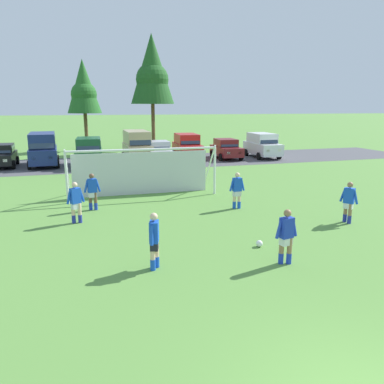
{
  "coord_description": "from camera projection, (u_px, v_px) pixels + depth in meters",
  "views": [
    {
      "loc": [
        -3.97,
        -3.52,
        4.47
      ],
      "look_at": [
        0.42,
        10.95,
        1.01
      ],
      "focal_mm": 34.88,
      "sensor_mm": 36.0,
      "label": 1
    }
  ],
  "objects": [
    {
      "name": "ground_plane",
      "position": [
        162.0,
        195.0,
        19.4
      ],
      "size": [
        400.0,
        400.0,
        0.0
      ],
      "primitive_type": "plane",
      "color": "#598C3D"
    },
    {
      "name": "parking_lot_strip",
      "position": [
        130.0,
        162.0,
        30.73
      ],
      "size": [
        52.0,
        8.4,
        0.01
      ],
      "primitive_type": "cube",
      "color": "#4C4C51",
      "rests_on": "ground"
    },
    {
      "name": "soccer_ball",
      "position": [
        259.0,
        244.0,
        12.17
      ],
      "size": [
        0.22,
        0.22,
        0.22
      ],
      "color": "white",
      "rests_on": "ground"
    },
    {
      "name": "soccer_goal",
      "position": [
        142.0,
        170.0,
        19.1
      ],
      "size": [
        7.46,
        2.09,
        2.57
      ],
      "color": "white",
      "rests_on": "ground"
    },
    {
      "name": "player_striker_near",
      "position": [
        76.0,
        203.0,
        14.53
      ],
      "size": [
        0.72,
        0.39,
        1.64
      ],
      "color": "beige",
      "rests_on": "ground"
    },
    {
      "name": "player_midfield_center",
      "position": [
        92.0,
        192.0,
        16.39
      ],
      "size": [
        0.75,
        0.31,
        1.64
      ],
      "color": "brown",
      "rests_on": "ground"
    },
    {
      "name": "player_defender_far",
      "position": [
        237.0,
        191.0,
        16.62
      ],
      "size": [
        0.74,
        0.28,
        1.64
      ],
      "color": "beige",
      "rests_on": "ground"
    },
    {
      "name": "player_winger_left",
      "position": [
        154.0,
        241.0,
        10.37
      ],
      "size": [
        0.37,
        0.7,
        1.64
      ],
      "color": "beige",
      "rests_on": "ground"
    },
    {
      "name": "player_winger_right",
      "position": [
        349.0,
        202.0,
        14.56
      ],
      "size": [
        0.44,
        0.69,
        1.64
      ],
      "color": "#936B4C",
      "rests_on": "ground"
    },
    {
      "name": "player_trailing_back",
      "position": [
        286.0,
        237.0,
        10.71
      ],
      "size": [
        0.75,
        0.31,
        1.64
      ],
      "color": "#936B4C",
      "rests_on": "ground"
    },
    {
      "name": "parked_car_slot_far_left",
      "position": [
        2.0,
        155.0,
        28.17
      ],
      "size": [
        2.14,
        4.26,
        1.72
      ],
      "color": "black",
      "rests_on": "ground"
    },
    {
      "name": "parked_car_slot_left",
      "position": [
        43.0,
        148.0,
        28.64
      ],
      "size": [
        2.37,
        4.89,
        2.52
      ],
      "color": "navy",
      "rests_on": "ground"
    },
    {
      "name": "parked_car_slot_center_left",
      "position": [
        89.0,
        152.0,
        28.53
      ],
      "size": [
        2.32,
        4.69,
        2.16
      ],
      "color": "#194C2D",
      "rests_on": "ground"
    },
    {
      "name": "parked_car_slot_center",
      "position": [
        137.0,
        145.0,
        31.23
      ],
      "size": [
        2.22,
        4.81,
        2.52
      ],
      "color": "tan",
      "rests_on": "ground"
    },
    {
      "name": "parked_car_slot_center_right",
      "position": [
        159.0,
        151.0,
        30.76
      ],
      "size": [
        2.19,
        4.28,
        1.72
      ],
      "color": "#B2B2BC",
      "rests_on": "ground"
    },
    {
      "name": "parked_car_slot_right",
      "position": [
        187.0,
        146.0,
        32.7
      ],
      "size": [
        2.38,
        4.72,
        2.16
      ],
      "color": "red",
      "rests_on": "ground"
    },
    {
      "name": "parked_car_slot_far_right",
      "position": [
        226.0,
        149.0,
        32.75
      ],
      "size": [
        2.21,
        4.29,
        1.72
      ],
      "color": "maroon",
      "rests_on": "ground"
    },
    {
      "name": "parked_car_slot_end",
      "position": [
        262.0,
        145.0,
        33.52
      ],
      "size": [
        2.3,
        4.68,
        2.16
      ],
      "color": "silver",
      "rests_on": "ground"
    },
    {
      "name": "tree_left_edge",
      "position": [
        84.0,
        88.0,
        37.87
      ],
      "size": [
        3.44,
        3.44,
        9.18
      ],
      "color": "brown",
      "rests_on": "ground"
    },
    {
      "name": "tree_mid_left",
      "position": [
        152.0,
        71.0,
        36.51
      ],
      "size": [
        4.28,
        4.28,
        11.42
      ],
      "color": "brown",
      "rests_on": "ground"
    }
  ]
}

